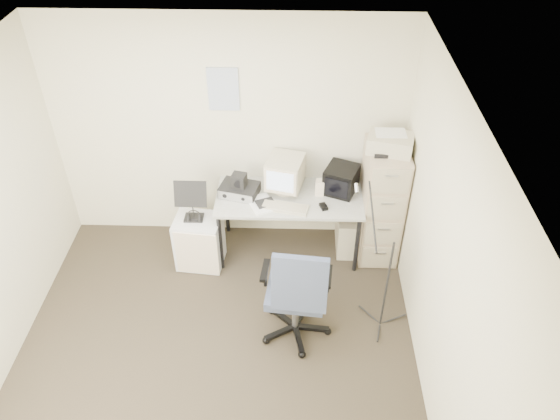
{
  "coord_description": "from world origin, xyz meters",
  "views": [
    {
      "loc": [
        0.67,
        -3.0,
        4.1
      ],
      "look_at": [
        0.55,
        0.95,
        0.95
      ],
      "focal_mm": 35.0,
      "sensor_mm": 36.0,
      "label": 1
    }
  ],
  "objects_px": {
    "filing_cabinet": "(381,203)",
    "side_cart": "(200,241)",
    "desk": "(289,224)",
    "office_chair": "(296,288)"
  },
  "relations": [
    {
      "from": "filing_cabinet",
      "to": "desk",
      "type": "xyz_separation_m",
      "value": [
        -0.95,
        -0.03,
        -0.29
      ]
    },
    {
      "from": "side_cart",
      "to": "office_chair",
      "type": "bearing_deg",
      "value": -35.88
    },
    {
      "from": "filing_cabinet",
      "to": "office_chair",
      "type": "bearing_deg",
      "value": -126.87
    },
    {
      "from": "side_cart",
      "to": "desk",
      "type": "bearing_deg",
      "value": 19.39
    },
    {
      "from": "office_chair",
      "to": "side_cart",
      "type": "height_order",
      "value": "office_chair"
    },
    {
      "from": "filing_cabinet",
      "to": "desk",
      "type": "height_order",
      "value": "filing_cabinet"
    },
    {
      "from": "filing_cabinet",
      "to": "side_cart",
      "type": "height_order",
      "value": "filing_cabinet"
    },
    {
      "from": "desk",
      "to": "side_cart",
      "type": "bearing_deg",
      "value": -166.53
    },
    {
      "from": "filing_cabinet",
      "to": "office_chair",
      "type": "height_order",
      "value": "filing_cabinet"
    },
    {
      "from": "filing_cabinet",
      "to": "side_cart",
      "type": "bearing_deg",
      "value": -172.34
    }
  ]
}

